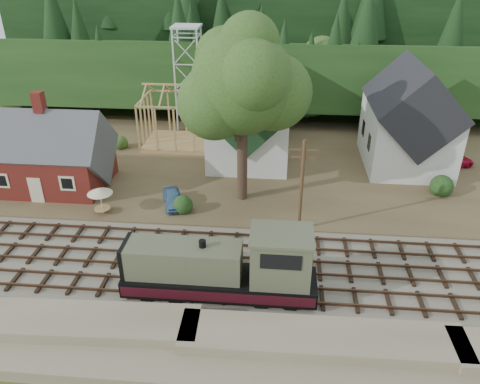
# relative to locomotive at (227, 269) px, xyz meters

# --- Properties ---
(ground) EXTENTS (140.00, 140.00, 0.00)m
(ground) POSITION_rel_locomotive_xyz_m (-2.14, 3.00, -2.17)
(ground) COLOR #384C1E
(ground) RESTS_ON ground
(embankment) EXTENTS (64.00, 5.00, 1.60)m
(embankment) POSITION_rel_locomotive_xyz_m (-2.14, -5.50, -2.17)
(embankment) COLOR #7F7259
(embankment) RESTS_ON ground
(railroad_bed) EXTENTS (64.00, 11.00, 0.16)m
(railroad_bed) POSITION_rel_locomotive_xyz_m (-2.14, 3.00, -2.09)
(railroad_bed) COLOR #726B5B
(railroad_bed) RESTS_ON ground
(village_flat) EXTENTS (64.00, 26.00, 0.30)m
(village_flat) POSITION_rel_locomotive_xyz_m (-2.14, 21.00, -2.02)
(village_flat) COLOR brown
(village_flat) RESTS_ON ground
(hillside) EXTENTS (70.00, 28.96, 12.74)m
(hillside) POSITION_rel_locomotive_xyz_m (-2.14, 45.00, -2.17)
(hillside) COLOR #1E3F19
(hillside) RESTS_ON ground
(ridge) EXTENTS (80.00, 20.00, 12.00)m
(ridge) POSITION_rel_locomotive_xyz_m (-2.14, 61.00, -2.17)
(ridge) COLOR black
(ridge) RESTS_ON ground
(depot) EXTENTS (10.80, 7.41, 9.00)m
(depot) POSITION_rel_locomotive_xyz_m (-18.14, 14.00, 1.04)
(depot) COLOR maroon
(depot) RESTS_ON village_flat
(church) EXTENTS (8.40, 15.17, 13.00)m
(church) POSITION_rel_locomotive_xyz_m (-0.14, 22.68, 3.01)
(church) COLOR silver
(church) RESTS_ON village_flat
(farmhouse) EXTENTS (8.40, 10.80, 10.60)m
(farmhouse) POSITION_rel_locomotive_xyz_m (15.86, 22.00, 2.69)
(farmhouse) COLOR silver
(farmhouse) RESTS_ON village_flat
(timber_frame) EXTENTS (8.20, 6.20, 6.99)m
(timber_frame) POSITION_rel_locomotive_xyz_m (-8.14, 25.00, 1.09)
(timber_frame) COLOR tan
(timber_frame) RESTS_ON village_flat
(lattice_tower) EXTENTS (3.20, 3.20, 12.12)m
(lattice_tower) POSITION_rel_locomotive_xyz_m (-8.14, 31.00, 7.86)
(lattice_tower) COLOR silver
(lattice_tower) RESTS_ON village_flat
(big_tree) EXTENTS (10.90, 8.40, 14.70)m
(big_tree) POSITION_rel_locomotive_xyz_m (0.03, 13.08, 8.04)
(big_tree) COLOR #38281E
(big_tree) RESTS_ON village_flat
(telegraph_pole_near) EXTENTS (2.20, 0.28, 8.00)m
(telegraph_pole_near) POSITION_rel_locomotive_xyz_m (4.86, 8.20, 2.07)
(telegraph_pole_near) COLOR #4C331E
(telegraph_pole_near) RESTS_ON ground
(locomotive) EXTENTS (12.35, 3.09, 4.93)m
(locomotive) POSITION_rel_locomotive_xyz_m (0.00, 0.00, 0.00)
(locomotive) COLOR black
(locomotive) RESTS_ON railroad_bed
(car_blue) EXTENTS (2.77, 4.20, 1.33)m
(car_blue) POSITION_rel_locomotive_xyz_m (-6.04, 11.07, -1.21)
(car_blue) COLOR #5181AF
(car_blue) RESTS_ON village_flat
(car_red) EXTENTS (4.56, 2.92, 1.17)m
(car_red) POSITION_rel_locomotive_xyz_m (20.95, 21.86, -1.29)
(car_red) COLOR red
(car_red) RESTS_ON village_flat
(patio_set) EXTENTS (2.11, 2.11, 2.35)m
(patio_set) POSITION_rel_locomotive_xyz_m (-11.76, 9.23, 0.13)
(patio_set) COLOR silver
(patio_set) RESTS_ON village_flat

